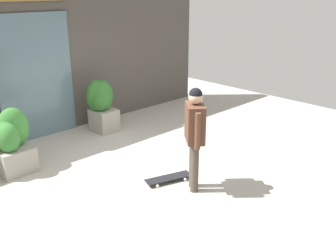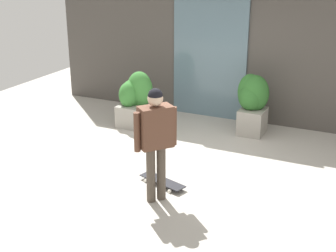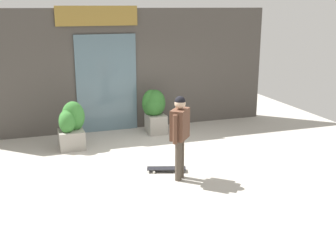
{
  "view_description": "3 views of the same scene",
  "coord_description": "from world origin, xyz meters",
  "px_view_note": "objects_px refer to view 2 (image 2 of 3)",
  "views": [
    {
      "loc": [
        -3.92,
        -4.77,
        3.06
      ],
      "look_at": [
        0.1,
        -0.6,
        0.95
      ],
      "focal_mm": 40.81,
      "sensor_mm": 36.0,
      "label": 1
    },
    {
      "loc": [
        2.91,
        -6.58,
        3.39
      ],
      "look_at": [
        0.1,
        -0.6,
        0.95
      ],
      "focal_mm": 50.84,
      "sensor_mm": 36.0,
      "label": 2
    },
    {
      "loc": [
        -2.61,
        -8.52,
        3.31
      ],
      "look_at": [
        0.1,
        -0.6,
        0.95
      ],
      "focal_mm": 45.76,
      "sensor_mm": 36.0,
      "label": 3
    }
  ],
  "objects_px": {
    "skateboarder": "(156,134)",
    "planter_box_left": "(135,99)",
    "planter_box_right": "(253,100)",
    "skateboard": "(162,181)"
  },
  "relations": [
    {
      "from": "skateboarder",
      "to": "planter_box_right",
      "type": "distance_m",
      "value": 3.3
    },
    {
      "from": "skateboard",
      "to": "planter_box_right",
      "type": "height_order",
      "value": "planter_box_right"
    },
    {
      "from": "skateboarder",
      "to": "skateboard",
      "type": "xyz_separation_m",
      "value": [
        -0.12,
        0.45,
        -0.96
      ]
    },
    {
      "from": "planter_box_left",
      "to": "planter_box_right",
      "type": "relative_size",
      "value": 0.96
    },
    {
      "from": "skateboarder",
      "to": "planter_box_left",
      "type": "distance_m",
      "value": 3.2
    },
    {
      "from": "planter_box_left",
      "to": "planter_box_right",
      "type": "bearing_deg",
      "value": 15.5
    },
    {
      "from": "planter_box_right",
      "to": "skateboard",
      "type": "bearing_deg",
      "value": -102.08
    },
    {
      "from": "skateboarder",
      "to": "planter_box_left",
      "type": "xyz_separation_m",
      "value": [
        -1.79,
        2.61,
        -0.46
      ]
    },
    {
      "from": "skateboarder",
      "to": "planter_box_right",
      "type": "xyz_separation_m",
      "value": [
        0.48,
        3.24,
        -0.36
      ]
    },
    {
      "from": "planter_box_right",
      "to": "planter_box_left",
      "type": "bearing_deg",
      "value": -164.5
    }
  ]
}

